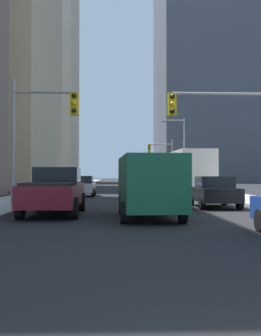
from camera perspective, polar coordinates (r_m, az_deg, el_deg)
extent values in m
cube|color=#9E9E99|center=(52.38, -8.52, -2.62)|extent=(3.27, 160.00, 0.15)
cube|color=#9E9E99|center=(52.73, 6.72, -2.61)|extent=(3.27, 160.00, 0.15)
cube|color=silver|center=(34.05, 7.34, -0.35)|extent=(2.87, 11.58, 2.90)
cube|color=black|center=(33.87, 5.24, 0.53)|extent=(0.36, 10.58, 0.80)
cube|color=red|center=(33.86, 5.24, -1.33)|extent=(0.36, 10.57, 0.28)
cylinder|color=black|center=(37.88, 4.57, -2.61)|extent=(0.32, 1.00, 1.00)
cylinder|color=black|center=(38.23, 8.08, -2.59)|extent=(0.32, 1.00, 1.00)
cylinder|color=black|center=(30.70, 6.19, -2.99)|extent=(0.32, 1.00, 1.00)
cylinder|color=black|center=(31.14, 10.48, -2.95)|extent=(0.32, 1.00, 1.00)
cube|color=maroon|center=(16.73, -10.49, -3.63)|extent=(2.02, 5.41, 0.80)
cube|color=black|center=(17.68, -10.04, -1.06)|extent=(1.81, 1.81, 0.70)
cube|color=black|center=(15.39, -11.21, -2.18)|extent=(1.77, 2.38, 0.10)
cylinder|color=black|center=(18.61, -12.67, -4.59)|extent=(0.28, 0.80, 0.80)
cylinder|color=black|center=(18.37, -6.75, -4.65)|extent=(0.28, 0.80, 0.80)
cylinder|color=black|center=(15.24, -15.02, -5.38)|extent=(0.28, 0.80, 0.80)
cylinder|color=black|center=(14.93, -7.78, -5.50)|extent=(0.28, 0.80, 0.80)
cube|color=#195938|center=(15.14, 2.59, -1.99)|extent=(2.19, 5.27, 1.90)
cube|color=black|center=(17.74, 1.87, -0.50)|extent=(1.76, 0.09, 0.60)
cylinder|color=black|center=(16.80, -1.18, -5.14)|extent=(0.24, 0.72, 0.72)
cylinder|color=black|center=(16.94, 5.36, -5.10)|extent=(0.24, 0.72, 0.72)
cylinder|color=black|center=(13.48, -0.90, -6.16)|extent=(0.24, 0.72, 0.72)
cylinder|color=black|center=(13.66, 7.22, -6.09)|extent=(0.24, 0.72, 0.72)
cylinder|color=black|center=(12.05, 17.63, -6.92)|extent=(0.22, 0.64, 0.64)
cube|color=black|center=(20.54, 11.42, -3.57)|extent=(1.88, 4.23, 0.65)
cube|color=black|center=(20.38, 11.51, -1.90)|extent=(1.62, 1.93, 0.55)
cylinder|color=black|center=(21.69, 8.35, -4.30)|extent=(0.22, 0.64, 0.64)
cylinder|color=black|center=(22.07, 12.78, -4.23)|extent=(0.22, 0.64, 0.64)
cylinder|color=black|center=(19.06, 9.85, -4.75)|extent=(0.22, 0.64, 0.64)
cylinder|color=black|center=(19.49, 14.84, -4.65)|extent=(0.22, 0.64, 0.64)
cube|color=#B7BABF|center=(31.12, -6.68, -2.70)|extent=(1.89, 4.24, 0.65)
cube|color=black|center=(30.95, -6.69, -1.60)|extent=(1.62, 1.93, 0.55)
cylinder|color=black|center=(32.54, -8.02, -3.19)|extent=(0.22, 0.64, 0.64)
cylinder|color=black|center=(32.41, -4.97, -3.21)|extent=(0.22, 0.64, 0.64)
cylinder|color=black|center=(29.87, -8.53, -3.39)|extent=(0.22, 0.64, 0.64)
cylinder|color=black|center=(29.73, -5.21, -3.41)|extent=(0.22, 0.64, 0.64)
cylinder|color=gray|center=(19.69, -15.92, 3.20)|extent=(0.18, 0.18, 6.00)
cylinder|color=gray|center=(19.73, -11.87, 10.21)|extent=(2.80, 0.12, 0.12)
cube|color=gold|center=(19.45, -7.77, 8.79)|extent=(0.38, 0.30, 1.05)
sphere|color=black|center=(19.35, -7.81, 9.86)|extent=(0.24, 0.24, 0.24)
sphere|color=#F9A514|center=(19.29, -7.81, 8.87)|extent=(0.24, 0.24, 0.24)
sphere|color=black|center=(19.23, -7.82, 7.87)|extent=(0.24, 0.24, 0.24)
cylinder|color=gray|center=(20.08, 12.24, 10.01)|extent=(4.51, 0.12, 0.12)
cube|color=gold|center=(19.55, 5.76, 8.73)|extent=(0.38, 0.30, 1.05)
sphere|color=black|center=(19.45, 5.83, 9.80)|extent=(0.24, 0.24, 0.24)
sphere|color=#F9A514|center=(19.39, 5.83, 8.81)|extent=(0.24, 0.24, 0.24)
sphere|color=black|center=(19.33, 5.83, 7.82)|extent=(0.24, 0.24, 0.24)
cylinder|color=gray|center=(51.32, 5.79, 0.61)|extent=(0.18, 0.18, 6.00)
cylinder|color=gray|center=(51.26, 4.20, 3.29)|extent=(2.86, 0.12, 0.12)
cube|color=gold|center=(51.08, 2.61, 2.71)|extent=(0.38, 0.30, 1.05)
sphere|color=black|center=(50.94, 2.62, 3.11)|extent=(0.24, 0.24, 0.24)
sphere|color=black|center=(50.91, 2.62, 2.73)|extent=(0.24, 0.24, 0.24)
sphere|color=#19D833|center=(50.89, 2.62, 2.34)|extent=(0.24, 0.24, 0.24)
cylinder|color=gray|center=(43.37, 7.42, 1.89)|extent=(0.16, 0.16, 7.50)
cylinder|color=gray|center=(43.53, 6.03, 6.57)|extent=(2.12, 0.10, 0.10)
ellipsoid|color=#4C4C51|center=(43.38, 4.63, 6.46)|extent=(0.56, 0.32, 0.20)
cube|color=#B7A893|center=(93.16, -12.46, 12.57)|extent=(15.51, 18.85, 46.75)
cube|color=#4C515B|center=(99.92, 10.90, 12.85)|extent=(23.69, 26.88, 50.88)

